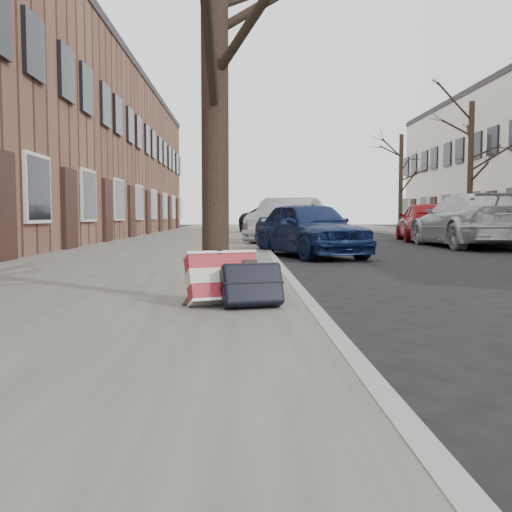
{
  "coord_description": "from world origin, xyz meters",
  "views": [
    {
      "loc": [
        -1.9,
        -4.3,
        0.92
      ],
      "look_at": [
        -1.76,
        0.8,
        0.57
      ],
      "focal_mm": 40.0,
      "sensor_mm": 36.0,
      "label": 1
    }
  ],
  "objects_px": {
    "street_tree": "(214,15)",
    "car_near_mid": "(288,221)",
    "car_near_front": "(309,229)",
    "suitcase_red": "(222,278)",
    "suitcase_navy": "(252,285)"
  },
  "relations": [
    {
      "from": "suitcase_red",
      "to": "car_near_front",
      "type": "height_order",
      "value": "car_near_front"
    },
    {
      "from": "street_tree",
      "to": "car_near_front",
      "type": "bearing_deg",
      "value": 76.96
    },
    {
      "from": "suitcase_red",
      "to": "car_near_mid",
      "type": "distance_m",
      "value": 13.18
    },
    {
      "from": "car_near_front",
      "to": "car_near_mid",
      "type": "relative_size",
      "value": 0.82
    },
    {
      "from": "suitcase_red",
      "to": "car_near_mid",
      "type": "relative_size",
      "value": 0.14
    },
    {
      "from": "street_tree",
      "to": "car_near_mid",
      "type": "height_order",
      "value": "street_tree"
    },
    {
      "from": "car_near_front",
      "to": "car_near_mid",
      "type": "distance_m",
      "value": 5.25
    },
    {
      "from": "street_tree",
      "to": "suitcase_navy",
      "type": "relative_size",
      "value": 9.78
    },
    {
      "from": "suitcase_red",
      "to": "car_near_mid",
      "type": "height_order",
      "value": "car_near_mid"
    },
    {
      "from": "car_near_mid",
      "to": "suitcase_red",
      "type": "bearing_deg",
      "value": -78.67
    },
    {
      "from": "street_tree",
      "to": "car_near_mid",
      "type": "distance_m",
      "value": 13.22
    },
    {
      "from": "suitcase_navy",
      "to": "car_near_mid",
      "type": "height_order",
      "value": "car_near_mid"
    },
    {
      "from": "suitcase_navy",
      "to": "car_near_front",
      "type": "xyz_separation_m",
      "value": [
        1.46,
        7.99,
        0.32
      ]
    },
    {
      "from": "car_near_front",
      "to": "suitcase_navy",
      "type": "bearing_deg",
      "value": -119.66
    },
    {
      "from": "suitcase_red",
      "to": "car_near_front",
      "type": "distance_m",
      "value": 8.01
    }
  ]
}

